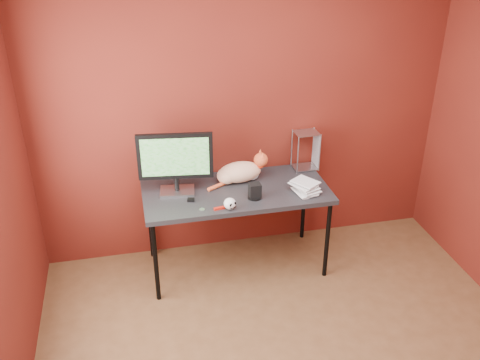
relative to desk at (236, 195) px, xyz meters
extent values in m
cube|color=#561610|center=(0.15, 0.38, 0.60)|extent=(3.50, 0.02, 2.60)
cube|color=black|center=(0.00, 0.00, 0.03)|extent=(1.50, 0.70, 0.04)
cylinder|color=black|center=(-0.70, -0.30, -0.34)|extent=(0.04, 0.04, 0.71)
cylinder|color=black|center=(0.70, -0.30, -0.34)|extent=(0.04, 0.04, 0.71)
cylinder|color=black|center=(-0.70, 0.30, -0.34)|extent=(0.04, 0.04, 0.71)
cylinder|color=black|center=(0.70, 0.30, -0.34)|extent=(0.04, 0.04, 0.71)
cube|color=#A2A3A7|center=(-0.47, 0.06, 0.06)|extent=(0.29, 0.22, 0.02)
cylinder|color=black|center=(-0.47, 0.06, 0.13)|extent=(0.04, 0.04, 0.12)
cube|color=black|center=(-0.47, 0.06, 0.37)|extent=(0.59, 0.11, 0.38)
cube|color=#134A15|center=(-0.47, 0.06, 0.37)|extent=(0.52, 0.07, 0.31)
ellipsoid|color=orange|center=(0.06, 0.14, 0.14)|extent=(0.38, 0.22, 0.17)
ellipsoid|color=orange|center=(-0.05, 0.13, 0.12)|extent=(0.18, 0.17, 0.14)
sphere|color=silver|center=(0.17, 0.15, 0.11)|extent=(0.12, 0.12, 0.12)
sphere|color=#DD582B|center=(0.24, 0.15, 0.22)|extent=(0.12, 0.12, 0.12)
cone|color=#DD582B|center=(0.25, 0.12, 0.28)|extent=(0.04, 0.04, 0.05)
cone|color=#DD582B|center=(0.25, 0.18, 0.28)|extent=(0.04, 0.04, 0.05)
cylinder|color=red|center=(0.23, 0.15, 0.17)|extent=(0.09, 0.09, 0.01)
cylinder|color=#DD582B|center=(-0.14, 0.07, 0.07)|extent=(0.18, 0.12, 0.03)
ellipsoid|color=silver|center=(-0.11, -0.29, 0.10)|extent=(0.09, 0.09, 0.09)
ellipsoid|color=black|center=(-0.13, -0.33, 0.11)|extent=(0.02, 0.02, 0.03)
ellipsoid|color=black|center=(-0.09, -0.33, 0.11)|extent=(0.02, 0.02, 0.03)
cube|color=black|center=(-0.11, -0.33, 0.08)|extent=(0.05, 0.02, 0.00)
cylinder|color=black|center=(0.11, -0.17, 0.06)|extent=(0.11, 0.11, 0.02)
cube|color=black|center=(0.11, -0.17, 0.12)|extent=(0.09, 0.08, 0.11)
imported|color=beige|center=(0.46, -0.18, 0.15)|extent=(0.18, 0.23, 0.20)
imported|color=beige|center=(0.46, -0.18, 0.35)|extent=(0.20, 0.24, 0.20)
imported|color=beige|center=(0.46, -0.18, 0.56)|extent=(0.22, 0.24, 0.20)
imported|color=beige|center=(0.46, -0.18, 0.76)|extent=(0.23, 0.25, 0.20)
imported|color=beige|center=(0.46, -0.18, 0.96)|extent=(0.24, 0.25, 0.20)
cylinder|color=#A2A3A7|center=(0.57, 0.18, 0.22)|extent=(0.01, 0.01, 0.34)
cylinder|color=#A2A3A7|center=(0.77, 0.18, 0.22)|extent=(0.01, 0.01, 0.34)
cylinder|color=#A2A3A7|center=(0.57, 0.34, 0.22)|extent=(0.01, 0.01, 0.34)
cylinder|color=#A2A3A7|center=(0.77, 0.34, 0.22)|extent=(0.01, 0.01, 0.34)
cube|color=#A2A3A7|center=(0.67, 0.26, 0.06)|extent=(0.20, 0.17, 0.01)
cube|color=#A2A3A7|center=(0.67, 0.26, 0.38)|extent=(0.20, 0.17, 0.01)
cube|color=#AF190D|center=(-0.19, -0.28, 0.06)|extent=(0.09, 0.04, 0.02)
cube|color=black|center=(-0.38, -0.11, 0.06)|extent=(0.06, 0.04, 0.03)
cylinder|color=#A2A3A7|center=(-0.32, -0.25, 0.05)|extent=(0.04, 0.04, 0.00)
camera|label=1|loc=(-0.80, -3.71, 2.12)|focal=40.00mm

